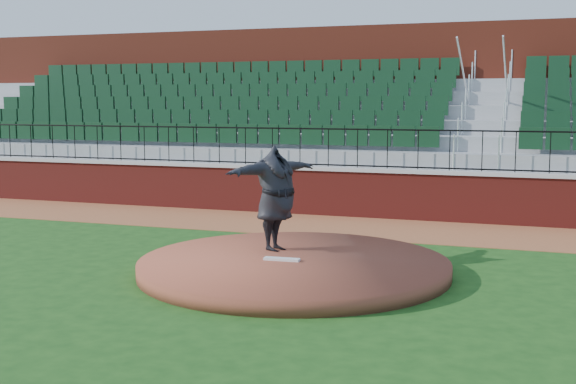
% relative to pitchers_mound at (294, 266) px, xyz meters
% --- Properties ---
extents(ground, '(90.00, 90.00, 0.00)m').
position_rel_pitchers_mound_xyz_m(ground, '(-0.50, -0.38, -0.12)').
color(ground, '#184212').
rests_on(ground, ground).
extents(warning_track, '(34.00, 3.20, 0.01)m').
position_rel_pitchers_mound_xyz_m(warning_track, '(-0.50, 5.02, -0.12)').
color(warning_track, brown).
rests_on(warning_track, ground).
extents(field_wall, '(34.00, 0.35, 1.20)m').
position_rel_pitchers_mound_xyz_m(field_wall, '(-0.50, 6.62, 0.47)').
color(field_wall, maroon).
rests_on(field_wall, ground).
extents(wall_cap, '(34.00, 0.45, 0.10)m').
position_rel_pitchers_mound_xyz_m(wall_cap, '(-0.50, 6.62, 1.12)').
color(wall_cap, '#B7B7B7').
rests_on(wall_cap, field_wall).
extents(wall_railing, '(34.00, 0.05, 1.00)m').
position_rel_pitchers_mound_xyz_m(wall_railing, '(-0.50, 6.62, 1.67)').
color(wall_railing, black).
rests_on(wall_railing, wall_cap).
extents(seating_stands, '(34.00, 5.10, 4.60)m').
position_rel_pitchers_mound_xyz_m(seating_stands, '(-0.50, 9.35, 2.18)').
color(seating_stands, gray).
rests_on(seating_stands, ground).
extents(concourse_wall, '(34.00, 0.50, 5.50)m').
position_rel_pitchers_mound_xyz_m(concourse_wall, '(-0.50, 12.15, 2.62)').
color(concourse_wall, maroon).
rests_on(concourse_wall, ground).
extents(pitchers_mound, '(5.49, 5.49, 0.25)m').
position_rel_pitchers_mound_xyz_m(pitchers_mound, '(0.00, 0.00, 0.00)').
color(pitchers_mound, brown).
rests_on(pitchers_mound, ground).
extents(pitching_rubber, '(0.65, 0.20, 0.04)m').
position_rel_pitchers_mound_xyz_m(pitching_rubber, '(-0.17, -0.15, 0.15)').
color(pitching_rubber, silver).
rests_on(pitching_rubber, pitchers_mound).
extents(pitcher, '(1.44, 2.49, 1.96)m').
position_rel_pitchers_mound_xyz_m(pitcher, '(-0.58, 0.66, 1.10)').
color(pitcher, black).
rests_on(pitcher, pitchers_mound).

